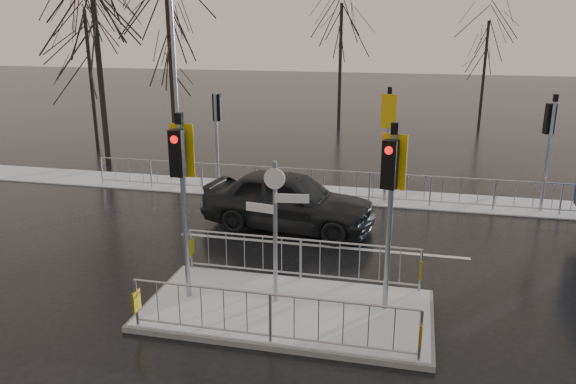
# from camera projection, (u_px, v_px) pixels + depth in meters

# --- Properties ---
(ground) EXTENTS (120.00, 120.00, 0.00)m
(ground) POSITION_uv_depth(u_px,v_px,m) (287.00, 313.00, 11.81)
(ground) COLOR black
(ground) RESTS_ON ground
(snow_verge) EXTENTS (30.00, 2.00, 0.04)m
(snow_verge) POSITION_uv_depth(u_px,v_px,m) (342.00, 195.00, 19.83)
(snow_verge) COLOR silver
(snow_verge) RESTS_ON ground
(lane_markings) EXTENTS (8.00, 11.38, 0.01)m
(lane_markings) POSITION_uv_depth(u_px,v_px,m) (284.00, 320.00, 11.50)
(lane_markings) COLOR silver
(lane_markings) RESTS_ON ground
(traffic_island) EXTENTS (6.00, 3.04, 4.15)m
(traffic_island) POSITION_uv_depth(u_px,v_px,m) (287.00, 296.00, 11.71)
(traffic_island) COLOR slate
(traffic_island) RESTS_ON ground
(far_kerb_fixtures) EXTENTS (18.00, 0.65, 3.83)m
(far_kerb_fixtures) POSITION_uv_depth(u_px,v_px,m) (349.00, 172.00, 19.00)
(far_kerb_fixtures) COLOR #999EA7
(far_kerb_fixtures) RESTS_ON ground
(car_far_lane) EXTENTS (5.30, 2.67, 1.73)m
(car_far_lane) POSITION_uv_depth(u_px,v_px,m) (289.00, 200.00, 16.45)
(car_far_lane) COLOR black
(car_far_lane) RESTS_ON ground
(tree_near_a) EXTENTS (4.75, 4.75, 8.97)m
(tree_near_a) POSITION_uv_depth(u_px,v_px,m) (95.00, 16.00, 22.55)
(tree_near_a) COLOR black
(tree_near_a) RESTS_ON ground
(tree_near_b) EXTENTS (4.00, 4.00, 7.55)m
(tree_near_b) POSITION_uv_depth(u_px,v_px,m) (169.00, 40.00, 23.70)
(tree_near_b) COLOR black
(tree_near_b) RESTS_ON ground
(tree_near_c) EXTENTS (3.50, 3.50, 6.61)m
(tree_near_c) POSITION_uv_depth(u_px,v_px,m) (89.00, 53.00, 25.78)
(tree_near_c) COLOR black
(tree_near_c) RESTS_ON ground
(tree_far_a) EXTENTS (3.75, 3.75, 7.08)m
(tree_far_a) POSITION_uv_depth(u_px,v_px,m) (341.00, 42.00, 31.37)
(tree_far_a) COLOR black
(tree_far_a) RESTS_ON ground
(tree_far_b) EXTENTS (3.25, 3.25, 6.14)m
(tree_far_b) POSITION_uv_depth(u_px,v_px,m) (486.00, 54.00, 31.71)
(tree_far_b) COLOR black
(tree_far_b) RESTS_ON ground
(street_lamp_left) EXTENTS (1.25, 0.18, 8.20)m
(street_lamp_left) POSITION_uv_depth(u_px,v_px,m) (176.00, 61.00, 20.75)
(street_lamp_left) COLOR #999EA7
(street_lamp_left) RESTS_ON ground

